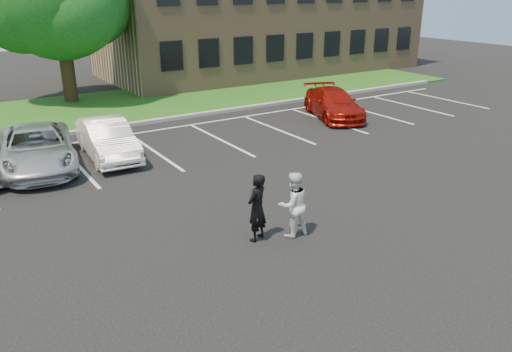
{
  "coord_description": "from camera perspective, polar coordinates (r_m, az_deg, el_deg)",
  "views": [
    {
      "loc": [
        -6.39,
        -8.92,
        5.73
      ],
      "look_at": [
        0.0,
        1.0,
        1.25
      ],
      "focal_mm": 35.0,
      "sensor_mm": 36.0,
      "label": 1
    }
  ],
  "objects": [
    {
      "name": "ground_plane",
      "position": [
        12.37,
        2.53,
        -6.81
      ],
      "size": [
        90.0,
        90.0,
        0.0
      ],
      "primitive_type": "plane",
      "color": "black",
      "rests_on": "ground"
    },
    {
      "name": "curb",
      "position": [
        22.59,
        -15.36,
        5.54
      ],
      "size": [
        40.0,
        0.3,
        0.15
      ],
      "primitive_type": "cube",
      "color": "gray",
      "rests_on": "ground"
    },
    {
      "name": "grass_strip",
      "position": [
        26.34,
        -18.11,
        7.29
      ],
      "size": [
        44.0,
        8.0,
        0.08
      ],
      "primitive_type": "cube",
      "color": "#2B5016",
      "rests_on": "ground"
    },
    {
      "name": "stall_lines",
      "position": [
        20.31,
        -8.89,
        4.17
      ],
      "size": [
        34.0,
        5.36,
        0.01
      ],
      "color": "silver",
      "rests_on": "ground"
    },
    {
      "name": "office_building",
      "position": [
        37.06,
        0.65,
        18.36
      ],
      "size": [
        22.4,
        10.4,
        8.3
      ],
      "color": "#8D6E51",
      "rests_on": "ground"
    },
    {
      "name": "man_black_suit",
      "position": [
        11.82,
        0.1,
        -3.64
      ],
      "size": [
        0.72,
        0.62,
        1.68
      ],
      "primitive_type": "imported",
      "rotation": [
        0.0,
        0.0,
        3.56
      ],
      "color": "black",
      "rests_on": "ground"
    },
    {
      "name": "man_white_shirt",
      "position": [
        12.07,
        4.25,
        -3.27
      ],
      "size": [
        0.84,
        0.67,
        1.64
      ],
      "primitive_type": "imported",
      "rotation": [
        0.0,
        0.0,
        3.08
      ],
      "color": "white",
      "rests_on": "ground"
    },
    {
      "name": "car_silver_minivan",
      "position": [
        18.17,
        -23.76,
        2.91
      ],
      "size": [
        3.05,
        5.31,
        1.39
      ],
      "primitive_type": "imported",
      "rotation": [
        0.0,
        0.0,
        -0.15
      ],
      "color": "#B8BBC0",
      "rests_on": "ground"
    },
    {
      "name": "car_white_sedan",
      "position": [
        18.47,
        -16.6,
        4.06
      ],
      "size": [
        1.7,
        4.23,
        1.37
      ],
      "primitive_type": "imported",
      "rotation": [
        0.0,
        0.0,
        -0.06
      ],
      "color": "white",
      "rests_on": "ground"
    },
    {
      "name": "car_red_compact",
      "position": [
        23.73,
        8.83,
        8.19
      ],
      "size": [
        3.31,
        4.86,
        1.31
      ],
      "primitive_type": "imported",
      "rotation": [
        0.0,
        0.0,
        -0.36
      ],
      "color": "maroon",
      "rests_on": "ground"
    }
  ]
}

